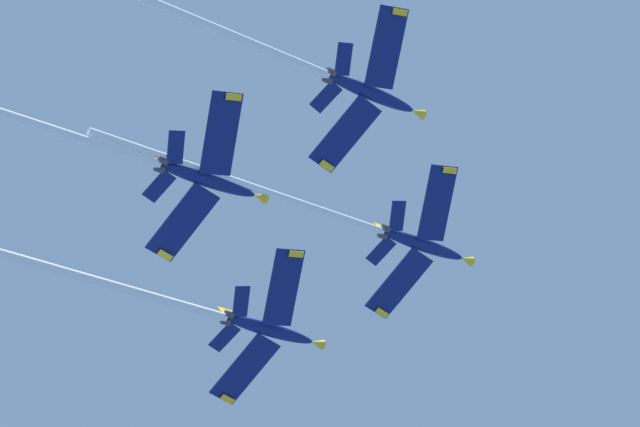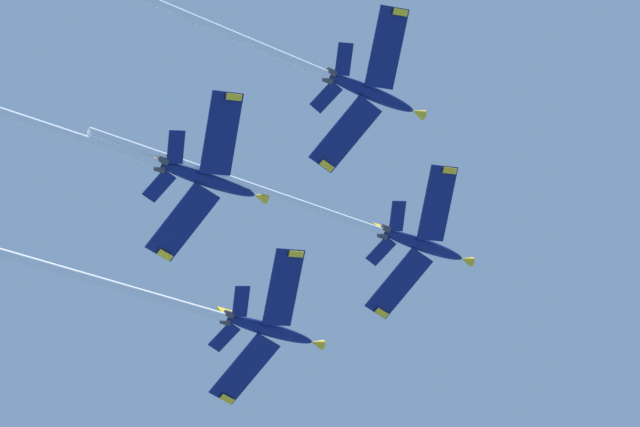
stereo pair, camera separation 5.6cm
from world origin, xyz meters
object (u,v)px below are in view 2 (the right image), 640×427
(jet_lead, at_px, (365,225))
(jet_right_wing, at_px, (287,58))
(jet_slot, at_px, (122,152))
(jet_left_wing, at_px, (183,305))

(jet_lead, bearing_deg, jet_right_wing, -20.76)
(jet_right_wing, bearing_deg, jet_slot, -115.54)
(jet_lead, height_order, jet_slot, jet_lead)
(jet_slot, bearing_deg, jet_right_wing, 64.46)
(jet_left_wing, relative_size, jet_slot, 1.01)
(jet_lead, xyz_separation_m, jet_left_wing, (-6.03, -20.44, -9.13))
(jet_left_wing, distance_m, jet_slot, 19.19)
(jet_lead, relative_size, jet_right_wing, 0.97)
(jet_lead, distance_m, jet_right_wing, 23.04)
(jet_lead, bearing_deg, jet_slot, -64.52)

